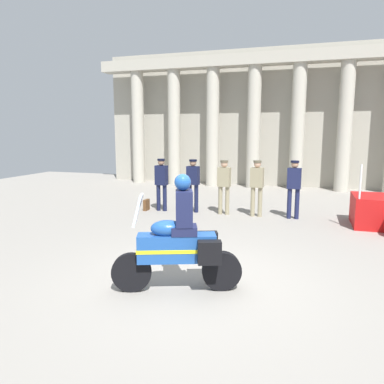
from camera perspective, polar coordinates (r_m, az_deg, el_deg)
The scene contains 9 objects.
ground_plane at distance 6.49m, azimuth 0.65°, elevation -13.79°, with size 28.63×28.63×0.00m, color gray.
colonnade_backdrop at distance 17.75m, azimuth 9.79°, elevation 11.76°, with size 14.96×1.45×6.36m.
officer_in_row_0 at distance 11.95m, azimuth -4.74°, elevation 1.80°, with size 0.40×0.26×1.69m.
officer_in_row_1 at distance 11.70m, azimuth 0.16°, elevation 1.67°, with size 0.40×0.26×1.69m.
officer_in_row_2 at distance 11.43m, azimuth 4.96°, elevation 1.44°, with size 0.40×0.26×1.68m.
officer_in_row_3 at distance 11.26m, azimuth 9.97°, elevation 1.28°, with size 0.40×0.26×1.70m.
officer_in_row_4 at distance 11.20m, azimuth 15.45°, elevation 1.10°, with size 0.40×0.26×1.72m.
motorcycle_with_rider at distance 5.92m, azimuth -1.69°, elevation -7.88°, with size 2.00×0.98×1.90m.
briefcase_on_ground at distance 12.20m, azimuth -7.04°, elevation -1.98°, with size 0.10×0.32×0.36m, color brown.
Camera 1 is at (1.73, -5.72, 2.54)m, focal length 34.59 mm.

